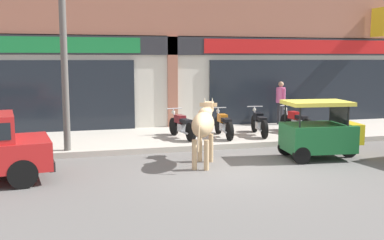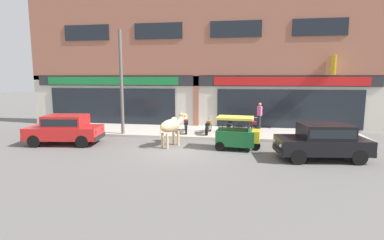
{
  "view_description": "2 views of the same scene",
  "coord_description": "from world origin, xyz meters",
  "px_view_note": "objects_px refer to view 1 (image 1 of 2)",
  "views": [
    {
      "loc": [
        -3.52,
        -9.8,
        2.61
      ],
      "look_at": [
        -0.6,
        1.0,
        1.07
      ],
      "focal_mm": 42.0,
      "sensor_mm": 36.0,
      "label": 1
    },
    {
      "loc": [
        2.8,
        -13.21,
        3.36
      ],
      "look_at": [
        0.52,
        1.0,
        1.24
      ],
      "focal_mm": 28.0,
      "sensor_mm": 36.0,
      "label": 2
    }
  ],
  "objects_px": {
    "motorcycle_0": "(182,126)",
    "motorcycle_2": "(259,123)",
    "motorcycle_3": "(296,121)",
    "utility_pole": "(64,44)",
    "pedestrian": "(281,98)",
    "auto_rickshaw": "(320,134)",
    "cow": "(204,125)",
    "motorcycle_1": "(224,125)"
  },
  "relations": [
    {
      "from": "auto_rickshaw",
      "to": "utility_pole",
      "type": "relative_size",
      "value": 0.36
    },
    {
      "from": "motorcycle_0",
      "to": "motorcycle_1",
      "type": "relative_size",
      "value": 0.99
    },
    {
      "from": "auto_rickshaw",
      "to": "motorcycle_3",
      "type": "bearing_deg",
      "value": 73.26
    },
    {
      "from": "cow",
      "to": "pedestrian",
      "type": "relative_size",
      "value": 1.25
    },
    {
      "from": "motorcycle_1",
      "to": "pedestrian",
      "type": "bearing_deg",
      "value": 34.29
    },
    {
      "from": "auto_rickshaw",
      "to": "motorcycle_3",
      "type": "distance_m",
      "value": 3.11
    },
    {
      "from": "motorcycle_0",
      "to": "motorcycle_2",
      "type": "xyz_separation_m",
      "value": [
        2.54,
        -0.11,
        0.0
      ]
    },
    {
      "from": "cow",
      "to": "auto_rickshaw",
      "type": "bearing_deg",
      "value": -2.59
    },
    {
      "from": "cow",
      "to": "auto_rickshaw",
      "type": "xyz_separation_m",
      "value": [
        3.14,
        -0.14,
        -0.35
      ]
    },
    {
      "from": "motorcycle_1",
      "to": "utility_pole",
      "type": "height_order",
      "value": "utility_pole"
    },
    {
      "from": "cow",
      "to": "motorcycle_3",
      "type": "bearing_deg",
      "value": 35.11
    },
    {
      "from": "motorcycle_1",
      "to": "motorcycle_3",
      "type": "xyz_separation_m",
      "value": [
        2.55,
        0.06,
        0.0
      ]
    },
    {
      "from": "motorcycle_3",
      "to": "pedestrian",
      "type": "relative_size",
      "value": 1.13
    },
    {
      "from": "motorcycle_2",
      "to": "cow",
      "type": "bearing_deg",
      "value": -133.91
    },
    {
      "from": "motorcycle_3",
      "to": "utility_pole",
      "type": "bearing_deg",
      "value": -172.69
    },
    {
      "from": "motorcycle_3",
      "to": "motorcycle_1",
      "type": "bearing_deg",
      "value": -178.69
    },
    {
      "from": "motorcycle_3",
      "to": "utility_pole",
      "type": "xyz_separation_m",
      "value": [
        -7.28,
        -0.93,
        2.45
      ]
    },
    {
      "from": "utility_pole",
      "to": "motorcycle_0",
      "type": "bearing_deg",
      "value": 16.6
    },
    {
      "from": "pedestrian",
      "to": "utility_pole",
      "type": "distance_m",
      "value": 8.39
    },
    {
      "from": "motorcycle_0",
      "to": "motorcycle_3",
      "type": "distance_m",
      "value": 3.86
    },
    {
      "from": "cow",
      "to": "motorcycle_2",
      "type": "bearing_deg",
      "value": 46.09
    },
    {
      "from": "utility_pole",
      "to": "pedestrian",
      "type": "bearing_deg",
      "value": 20.55
    },
    {
      "from": "motorcycle_2",
      "to": "utility_pole",
      "type": "xyz_separation_m",
      "value": [
        -5.96,
        -0.91,
        2.45
      ]
    },
    {
      "from": "cow",
      "to": "utility_pole",
      "type": "distance_m",
      "value": 4.26
    },
    {
      "from": "cow",
      "to": "motorcycle_3",
      "type": "relative_size",
      "value": 1.1
    },
    {
      "from": "motorcycle_2",
      "to": "motorcycle_1",
      "type": "bearing_deg",
      "value": -178.24
    },
    {
      "from": "motorcycle_2",
      "to": "utility_pole",
      "type": "relative_size",
      "value": 0.32
    },
    {
      "from": "motorcycle_1",
      "to": "pedestrian",
      "type": "relative_size",
      "value": 1.13
    },
    {
      "from": "motorcycle_1",
      "to": "utility_pole",
      "type": "relative_size",
      "value": 0.32
    },
    {
      "from": "cow",
      "to": "motorcycle_2",
      "type": "height_order",
      "value": "cow"
    },
    {
      "from": "pedestrian",
      "to": "motorcycle_0",
      "type": "bearing_deg",
      "value": -156.41
    },
    {
      "from": "motorcycle_2",
      "to": "motorcycle_3",
      "type": "distance_m",
      "value": 1.32
    },
    {
      "from": "motorcycle_1",
      "to": "pedestrian",
      "type": "distance_m",
      "value": 3.59
    },
    {
      "from": "auto_rickshaw",
      "to": "motorcycle_0",
      "type": "xyz_separation_m",
      "value": [
        -2.97,
        3.06,
        -0.11
      ]
    },
    {
      "from": "motorcycle_3",
      "to": "motorcycle_2",
      "type": "bearing_deg",
      "value": -179.11
    },
    {
      "from": "motorcycle_1",
      "to": "pedestrian",
      "type": "height_order",
      "value": "pedestrian"
    },
    {
      "from": "pedestrian",
      "to": "auto_rickshaw",
      "type": "bearing_deg",
      "value": -104.55
    },
    {
      "from": "motorcycle_2",
      "to": "pedestrian",
      "type": "relative_size",
      "value": 1.13
    },
    {
      "from": "auto_rickshaw",
      "to": "motorcycle_0",
      "type": "height_order",
      "value": "auto_rickshaw"
    },
    {
      "from": "auto_rickshaw",
      "to": "motorcycle_0",
      "type": "bearing_deg",
      "value": 134.09
    },
    {
      "from": "auto_rickshaw",
      "to": "motorcycle_1",
      "type": "xyz_separation_m",
      "value": [
        -1.65,
        2.92,
        -0.11
      ]
    },
    {
      "from": "motorcycle_1",
      "to": "motorcycle_2",
      "type": "relative_size",
      "value": 1.0
    }
  ]
}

